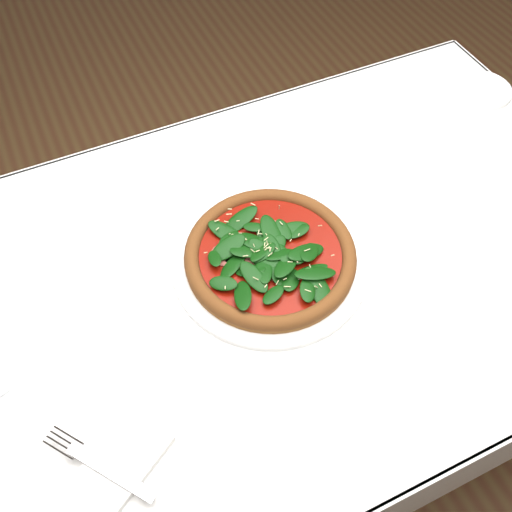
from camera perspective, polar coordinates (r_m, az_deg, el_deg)
name	(u,v)px	position (r m, az deg, el deg)	size (l,w,h in m)	color
ground	(288,413)	(1.64, 3.21, -15.39)	(6.00, 6.00, 0.00)	brown
dining_table	(304,284)	(1.06, 4.81, -2.84)	(1.21, 0.81, 0.75)	white
plate	(270,260)	(0.95, 1.42, -0.42)	(0.33, 0.33, 0.01)	white
pizza	(270,254)	(0.94, 1.44, 0.25)	(0.35, 0.35, 0.04)	#9F6026
napkin	(113,474)	(0.82, -14.15, -20.37)	(0.17, 0.08, 0.01)	white
fork	(92,460)	(0.83, -16.09, -19.03)	(0.12, 0.15, 0.00)	silver
saucer_far	(482,89)	(1.36, 21.67, 15.23)	(0.13, 0.13, 0.01)	white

